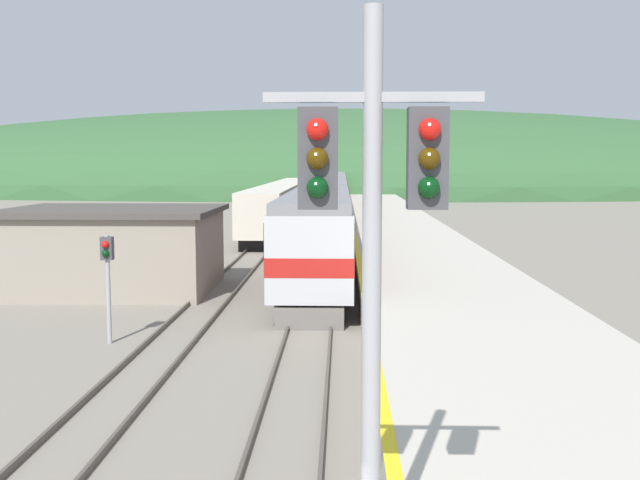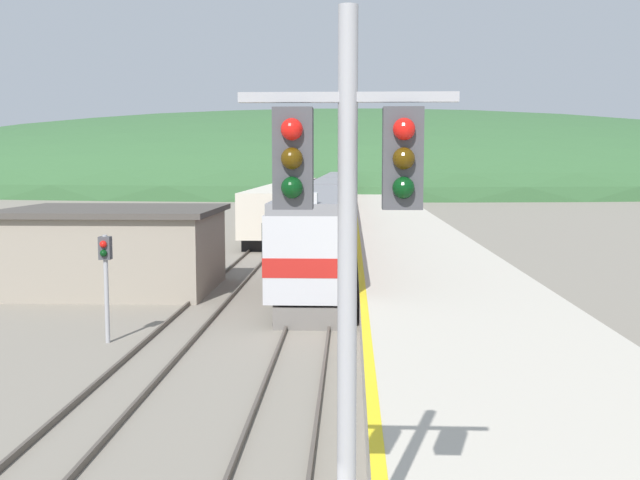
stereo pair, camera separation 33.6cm
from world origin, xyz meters
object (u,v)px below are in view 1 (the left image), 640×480
at_px(carriage_second, 328,205).
at_px(carriage_fourth, 334,187).
at_px(siding_train, 284,203).
at_px(express_train_lead_car, 319,232).
at_px(signal_mast_main, 372,254).
at_px(carriage_third, 332,194).
at_px(signal_post_siding, 107,266).

bearing_deg(carriage_second, carriage_fourth, 90.00).
bearing_deg(siding_train, carriage_second, -69.08).
distance_m(express_train_lead_car, signal_mast_main, 27.52).
distance_m(carriage_third, siding_train, 11.34).
distance_m(signal_mast_main, signal_post_siding, 16.92).
distance_m(express_train_lead_car, carriage_second, 22.14).
distance_m(express_train_lead_car, siding_train, 33.40).
xyz_separation_m(express_train_lead_car, siding_train, (-4.20, 33.14, -0.41)).
height_order(carriage_second, signal_mast_main, signal_mast_main).
bearing_deg(signal_mast_main, siding_train, 95.29).
distance_m(carriage_second, carriage_fourth, 43.03).
bearing_deg(carriage_third, carriage_fourth, 90.00).
xyz_separation_m(carriage_third, signal_post_siding, (-6.12, -56.05, 0.14)).
bearing_deg(signal_mast_main, express_train_lead_car, 92.93).
bearing_deg(siding_train, express_train_lead_car, -82.77).
bearing_deg(carriage_fourth, express_train_lead_car, -90.00).
bearing_deg(carriage_fourth, signal_mast_main, -89.13).
relative_size(carriage_third, signal_post_siding, 6.11).
relative_size(express_train_lead_car, signal_mast_main, 2.99).
xyz_separation_m(siding_train, signal_mast_main, (5.61, -60.51, 2.77)).
bearing_deg(signal_mast_main, carriage_second, 91.62).
xyz_separation_m(carriage_second, signal_mast_main, (1.40, -49.52, 2.38)).
relative_size(carriage_second, carriage_fourth, 1.00).
xyz_separation_m(carriage_second, carriage_third, (0.00, 21.52, 0.00)).
distance_m(carriage_third, signal_post_siding, 56.38).
xyz_separation_m(carriage_second, signal_post_siding, (-6.12, -34.53, 0.14)).
bearing_deg(carriage_third, carriage_second, -90.00).
bearing_deg(signal_post_siding, carriage_fourth, 85.49).
relative_size(carriage_fourth, signal_mast_main, 2.89).
bearing_deg(express_train_lead_car, carriage_fourth, 90.00).
bearing_deg(signal_post_siding, signal_mast_main, -63.34).
height_order(carriage_second, carriage_fourth, same).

